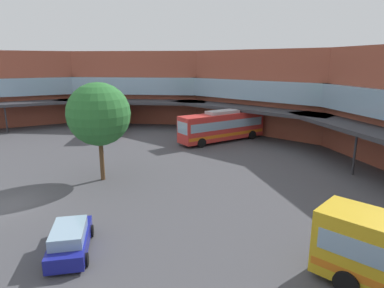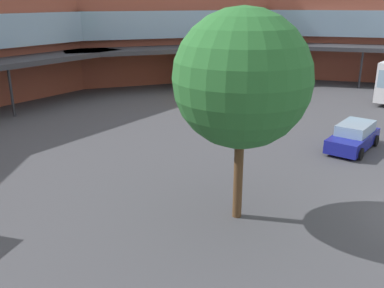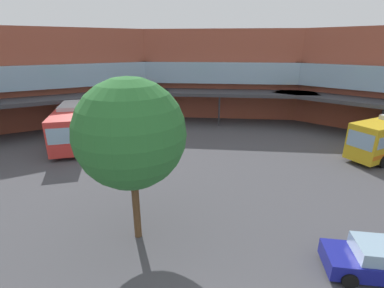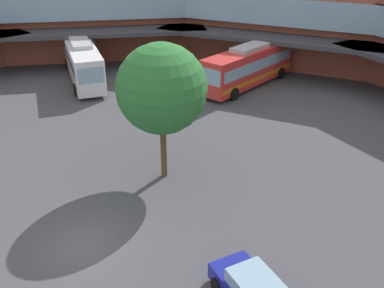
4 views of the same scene
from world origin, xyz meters
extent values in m
cylinder|color=#2D2D33|center=(21.74, 16.75, 1.85)|extent=(0.20, 0.20, 3.71)
cube|color=#9E4C38|center=(10.22, 32.48, 5.56)|extent=(23.58, 12.57, 11.13)
cube|color=#8CADC6|center=(10.04, 31.91, 5.93)|extent=(21.47, 12.12, 2.60)
cube|color=#38383D|center=(8.72, 27.71, 3.71)|extent=(22.98, 10.67, 0.40)
cylinder|color=#2D2D33|center=(8.24, 26.18, 1.85)|extent=(0.20, 0.20, 3.71)
cube|color=#9E4C38|center=(-10.22, 32.48, 5.56)|extent=(23.58, 12.57, 11.13)
cube|color=#8CADC6|center=(-10.04, 31.91, 5.93)|extent=(21.47, 12.12, 2.60)
cube|color=#38383D|center=(-8.72, 27.71, 3.71)|extent=(22.98, 10.67, 0.40)
cylinder|color=#2D2D33|center=(-8.24, 26.18, 1.85)|extent=(0.20, 0.20, 3.71)
cube|color=#8CADC6|center=(15.72, 12.51, 2.20)|extent=(0.70, 2.08, 1.31)
cylinder|color=black|center=(17.65, 11.80, 0.55)|extent=(1.14, 0.59, 1.10)
cylinder|color=black|center=(16.98, 14.12, 0.55)|extent=(1.14, 0.59, 1.10)
cube|color=red|center=(-7.87, 23.78, 1.91)|extent=(2.85, 11.53, 3.12)
cube|color=#8CADC6|center=(-7.87, 23.78, 2.29)|extent=(2.87, 10.84, 1.00)
cube|color=orange|center=(-7.87, 23.78, 1.04)|extent=(2.86, 11.30, 0.37)
cube|color=#8CADC6|center=(-7.66, 18.11, 2.29)|extent=(2.15, 0.20, 1.37)
cube|color=#B2B2B7|center=(-7.87, 23.78, 3.65)|extent=(1.85, 4.18, 0.36)
cylinder|color=black|center=(-6.51, 19.94, 0.55)|extent=(0.34, 1.11, 1.10)
cylinder|color=black|center=(-8.95, 19.85, 0.55)|extent=(0.34, 1.11, 1.10)
cylinder|color=black|center=(-6.78, 27.72, 0.55)|extent=(0.34, 1.11, 1.10)
cylinder|color=black|center=(-9.22, 27.63, 0.55)|extent=(0.34, 1.11, 1.10)
cube|color=navy|center=(8.19, 2.46, 0.55)|extent=(4.75, 3.18, 0.75)
cylinder|color=black|center=(6.52, 2.10, 0.33)|extent=(0.70, 0.43, 0.66)
cylinder|color=black|center=(7.13, 3.79, 0.33)|extent=(0.70, 0.43, 0.66)
cylinder|color=brown|center=(-1.81, 7.10, 2.07)|extent=(0.36, 0.36, 4.15)
sphere|color=#2D7233|center=(-1.81, 7.10, 5.55)|extent=(5.09, 5.09, 5.09)
camera|label=1|loc=(24.86, -0.17, 9.72)|focal=31.34mm
camera|label=2|loc=(-16.92, 4.10, 8.28)|focal=39.87mm
camera|label=3|loc=(-1.49, -5.19, 9.36)|focal=26.08mm
camera|label=4|loc=(14.84, -8.34, 13.66)|focal=40.63mm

